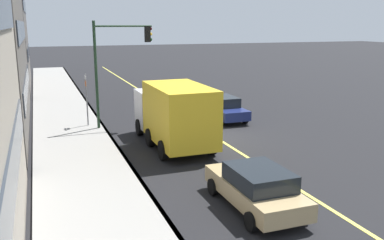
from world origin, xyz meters
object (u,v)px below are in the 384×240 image
Objects in this scene: car_navy at (223,108)px; traffic_light_mast at (117,57)px; car_tan at (256,187)px; truck_yellow at (174,113)px; street_sign_post at (87,97)px.

traffic_light_mast reaches higher than car_navy.
truck_yellow is at bearing 1.87° from car_tan.
street_sign_post is at bearing 16.36° from car_tan.
traffic_light_mast is at bearing 10.07° from car_tan.
truck_yellow is 2.10× the size of street_sign_post.
car_navy is 0.72× the size of traffic_light_mast.
street_sign_post is (0.86, 1.69, -2.30)m from traffic_light_mast.
street_sign_post is at bearing 85.18° from car_navy.
car_tan is 0.98× the size of car_navy.
traffic_light_mast is 2.98m from street_sign_post.
truck_yellow is at bearing 134.34° from car_navy.
car_navy reaches higher than car_tan.
car_navy is 0.66× the size of truck_yellow.
traffic_light_mast is (4.48, 1.94, 2.48)m from truck_yellow.
truck_yellow reaches higher than car_tan.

